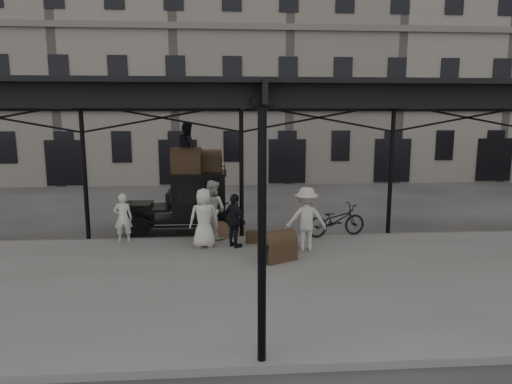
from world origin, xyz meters
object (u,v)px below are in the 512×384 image
steamer_trunk_roof_near (186,162)px  porter_official (235,221)px  steamer_trunk_platform (278,248)px  porter_left (123,218)px  bicycle (336,220)px  taxi (190,200)px

steamer_trunk_roof_near → porter_official: bearing=-50.2°
steamer_trunk_platform → steamer_trunk_roof_near: bearing=101.0°
porter_left → bicycle: porter_left is taller
porter_official → bicycle: 3.55m
taxi → bicycle: size_ratio=1.77×
porter_left → bicycle: bearing=176.3°
taxi → steamer_trunk_platform: size_ratio=3.79×
steamer_trunk_platform → porter_official: bearing=102.5°
porter_official → bicycle: (3.38, 1.03, -0.28)m
porter_official → porter_left: bearing=41.2°
bicycle → steamer_trunk_roof_near: bearing=66.3°
porter_official → taxi: bearing=-2.7°
steamer_trunk_roof_near → steamer_trunk_platform: bearing=-49.1°
porter_left → porter_official: bearing=161.5°
porter_left → taxi: bearing=-149.2°
taxi → porter_official: size_ratio=2.21×
porter_left → bicycle: size_ratio=0.76×
steamer_trunk_roof_near → porter_left: bearing=-145.4°
porter_official → bicycle: porter_official is taller
porter_left → bicycle: 6.89m
porter_official → bicycle: size_ratio=0.80×
bicycle → steamer_trunk_platform: bicycle is taller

